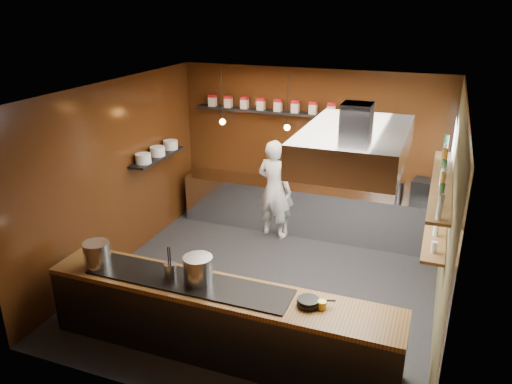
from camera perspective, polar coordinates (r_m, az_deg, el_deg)
The scene contains 26 objects.
floor at distance 7.79m, azimuth 0.83°, elevation -10.83°, with size 5.00×5.00×0.00m, color black.
back_wall at distance 9.38m, azimuth 6.13°, elevation 4.76°, with size 5.00×5.00×0.00m, color #341C09.
left_wall at distance 8.25m, azimuth -15.67°, elevation 1.78°, with size 5.00×5.00×0.00m, color #341C09.
right_wall at distance 6.75m, azimuth 21.29°, elevation -3.26°, with size 5.00×5.00×0.00m, color brown.
ceiling at distance 6.70m, azimuth 0.97°, elevation 11.48°, with size 5.00×5.00×0.00m, color silver.
window_pane at distance 8.23m, azimuth 21.48°, elevation 3.96°, with size 1.00×1.00×0.00m, color white.
prep_counter at distance 9.43m, azimuth 5.36°, elevation -1.90°, with size 4.60×0.65×0.90m, color silver.
pass_counter at distance 6.30m, azimuth -4.33°, elevation -14.41°, with size 4.40×0.72×0.94m.
tin_shelf at distance 9.33m, azimuth 0.66°, elevation 9.24°, with size 2.60×0.26×0.04m, color black.
plate_shelf at distance 8.93m, azimuth -11.15°, elevation 3.98°, with size 0.30×1.40×0.04m, color black.
bottle_shelf_upper at distance 6.88m, azimuth 20.46°, elevation 1.07°, with size 0.26×2.80×0.04m, color brown.
bottle_shelf_lower at distance 7.04m, azimuth 19.98°, elevation -2.52°, with size 0.26×2.80×0.04m, color brown.
extractor_hood at distance 6.11m, azimuth 11.23°, elevation 5.37°, with size 1.20×2.00×0.72m.
pendant_left at distance 8.93m, azimuth -3.86°, elevation 8.34°, with size 0.10×0.10×0.95m.
pendant_right at distance 8.52m, azimuth 3.58°, elevation 7.71°, with size 0.10×0.10×0.95m.
storage_tins at distance 9.26m, azimuth 1.55°, elevation 9.97°, with size 2.43×0.13×0.22m.
plate_stacks at distance 8.90m, azimuth -11.19°, elevation 4.59°, with size 0.26×1.16×0.16m.
bottles at distance 6.84m, azimuth 20.61°, elevation 2.17°, with size 0.06×2.66×0.24m.
wine_glasses at distance 7.01m, azimuth 20.07°, elevation -1.88°, with size 0.07×2.37×0.13m.
stockpot_large at distance 6.69m, azimuth -17.69°, elevation -6.80°, with size 0.33×0.33×0.33m, color #B0B2B7.
stockpot_small at distance 6.08m, azimuth -6.63°, elevation -8.78°, with size 0.36×0.36×0.33m, color silver.
utensil_crock at distance 6.25m, azimuth -9.78°, elevation -8.84°, with size 0.15×0.15×0.19m, color silver.
frying_pan at distance 5.73m, azimuth 6.06°, elevation -12.34°, with size 0.42×0.27×0.07m.
butter_jar at distance 5.71m, azimuth 7.56°, elevation -12.65°, with size 0.10×0.10×0.09m, color yellow.
espresso_machine at distance 8.99m, azimuth 18.62°, elevation 0.22°, with size 0.36×0.35×0.36m, color black.
chef at distance 9.04m, azimuth 2.08°, elevation 0.34°, with size 0.67×0.44×1.83m, color silver.
Camera 1 is at (2.24, -6.22, 4.13)m, focal length 35.00 mm.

